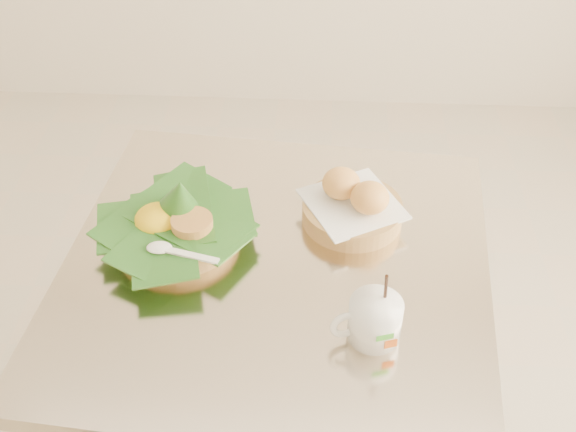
# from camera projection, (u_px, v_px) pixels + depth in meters

# --- Properties ---
(cafe_table) EXTENTS (0.76, 0.76, 0.75)m
(cafe_table) POSITION_uv_depth(u_px,v_px,m) (277.00, 348.00, 1.34)
(cafe_table) COLOR gray
(cafe_table) RESTS_ON floor
(rice_basket) EXTENTS (0.26, 0.26, 0.13)m
(rice_basket) POSITION_uv_depth(u_px,v_px,m) (176.00, 221.00, 1.22)
(rice_basket) COLOR tan
(rice_basket) RESTS_ON cafe_table
(bread_basket) EXTENTS (0.20, 0.20, 0.09)m
(bread_basket) POSITION_uv_depth(u_px,v_px,m) (353.00, 206.00, 1.26)
(bread_basket) COLOR tan
(bread_basket) RESTS_ON cafe_table
(coffee_mug) EXTENTS (0.11, 0.08, 0.14)m
(coffee_mug) POSITION_uv_depth(u_px,v_px,m) (374.00, 319.00, 1.05)
(coffee_mug) COLOR white
(coffee_mug) RESTS_ON cafe_table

